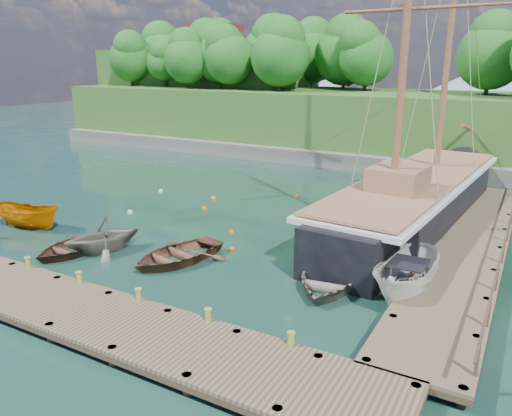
# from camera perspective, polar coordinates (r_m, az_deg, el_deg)

# --- Properties ---
(ground) EXTENTS (160.00, 160.00, 0.00)m
(ground) POSITION_cam_1_polar(r_m,az_deg,el_deg) (23.51, -8.40, -5.66)
(ground) COLOR #163327
(ground) RESTS_ON ground
(dock_near) EXTENTS (20.00, 3.20, 1.10)m
(dock_near) POSITION_cam_1_polar(r_m,az_deg,el_deg) (17.75, -16.30, -12.32)
(dock_near) COLOR #483729
(dock_near) RESTS_ON ground
(dock_east) EXTENTS (3.20, 24.00, 1.10)m
(dock_east) POSITION_cam_1_polar(r_m,az_deg,el_deg) (25.57, 23.18, -3.98)
(dock_east) COLOR #483729
(dock_east) RESTS_ON ground
(bollard_0) EXTENTS (0.26, 0.26, 0.45)m
(bollard_0) POSITION_cam_1_polar(r_m,az_deg,el_deg) (23.00, -24.37, -7.55)
(bollard_0) COLOR olive
(bollard_0) RESTS_ON ground
(bollard_1) EXTENTS (0.26, 0.26, 0.45)m
(bollard_1) POSITION_cam_1_polar(r_m,az_deg,el_deg) (20.80, -19.34, -9.52)
(bollard_1) COLOR olive
(bollard_1) RESTS_ON ground
(bollard_2) EXTENTS (0.26, 0.26, 0.45)m
(bollard_2) POSITION_cam_1_polar(r_m,az_deg,el_deg) (18.82, -13.12, -11.83)
(bollard_2) COLOR olive
(bollard_2) RESTS_ON ground
(bollard_3) EXTENTS (0.26, 0.26, 0.45)m
(bollard_3) POSITION_cam_1_polar(r_m,az_deg,el_deg) (17.14, -5.42, -14.45)
(bollard_3) COLOR olive
(bollard_3) RESTS_ON ground
(bollard_4) EXTENTS (0.26, 0.26, 0.45)m
(bollard_4) POSITION_cam_1_polar(r_m,az_deg,el_deg) (15.86, 3.96, -17.22)
(bollard_4) COLOR olive
(bollard_4) RESTS_ON ground
(rowboat_0) EXTENTS (3.27, 4.35, 0.85)m
(rowboat_0) POSITION_cam_1_polar(r_m,az_deg,el_deg) (25.44, -19.98, -4.77)
(rowboat_0) COLOR #523024
(rowboat_0) RESTS_ON ground
(rowboat_1) EXTENTS (4.29, 4.50, 1.85)m
(rowboat_1) POSITION_cam_1_polar(r_m,az_deg,el_deg) (25.09, -17.00, -4.78)
(rowboat_1) COLOR #6B6357
(rowboat_1) RESTS_ON ground
(rowboat_2) EXTENTS (4.29, 5.24, 0.95)m
(rowboat_2) POSITION_cam_1_polar(r_m,az_deg,el_deg) (23.16, -9.02, -6.03)
(rowboat_2) COLOR brown
(rowboat_2) RESTS_ON ground
(rowboat_3) EXTENTS (3.99, 5.18, 0.99)m
(rowboat_3) POSITION_cam_1_polar(r_m,az_deg,el_deg) (20.79, 8.31, -8.71)
(rowboat_3) COLOR #6E6258
(rowboat_3) RESTS_ON ground
(motorboat_orange) EXTENTS (4.24, 2.09, 1.57)m
(motorboat_orange) POSITION_cam_1_polar(r_m,az_deg,el_deg) (29.98, -24.41, -2.09)
(motorboat_orange) COLOR #BA6200
(motorboat_orange) RESTS_ON ground
(cabin_boat_white) EXTENTS (2.28, 4.99, 1.87)m
(cabin_boat_white) POSITION_cam_1_polar(r_m,az_deg,el_deg) (20.45, 16.74, -9.72)
(cabin_boat_white) COLOR silver
(cabin_boat_white) RESTS_ON ground
(schooner) EXTENTS (6.59, 27.37, 20.02)m
(schooner) POSITION_cam_1_polar(r_m,az_deg,el_deg) (29.36, 17.65, 0.53)
(schooner) COLOR black
(schooner) RESTS_ON ground
(mooring_buoy_0) EXTENTS (0.35, 0.35, 0.35)m
(mooring_buoy_0) POSITION_cam_1_polar(r_m,az_deg,el_deg) (30.95, -14.20, -0.53)
(mooring_buoy_0) COLOR silver
(mooring_buoy_0) RESTS_ON ground
(mooring_buoy_1) EXTENTS (0.33, 0.33, 0.33)m
(mooring_buoy_1) POSITION_cam_1_polar(r_m,az_deg,el_deg) (31.00, -5.89, -0.07)
(mooring_buoy_1) COLOR #F95E00
(mooring_buoy_1) RESTS_ON ground
(mooring_buoy_2) EXTENTS (0.35, 0.35, 0.35)m
(mooring_buoy_2) POSITION_cam_1_polar(r_m,az_deg,el_deg) (26.58, -2.76, -2.84)
(mooring_buoy_2) COLOR #D54B00
(mooring_buoy_2) RESTS_ON ground
(mooring_buoy_3) EXTENTS (0.28, 0.28, 0.28)m
(mooring_buoy_3) POSITION_cam_1_polar(r_m,az_deg,el_deg) (28.81, 5.84, -1.36)
(mooring_buoy_3) COLOR white
(mooring_buoy_3) RESTS_ON ground
(mooring_buoy_4) EXTENTS (0.36, 0.36, 0.36)m
(mooring_buoy_4) POSITION_cam_1_polar(r_m,az_deg,el_deg) (33.12, -4.88, 1.04)
(mooring_buoy_4) COLOR orange
(mooring_buoy_4) RESTS_ON ground
(mooring_buoy_5) EXTENTS (0.36, 0.36, 0.36)m
(mooring_buoy_5) POSITION_cam_1_polar(r_m,az_deg,el_deg) (33.50, 4.72, 1.22)
(mooring_buoy_5) COLOR #E55715
(mooring_buoy_5) RESTS_ON ground
(mooring_buoy_6) EXTENTS (0.31, 0.31, 0.31)m
(mooring_buoy_6) POSITION_cam_1_polar(r_m,az_deg,el_deg) (35.49, -10.83, 1.85)
(mooring_buoy_6) COLOR silver
(mooring_buoy_6) RESTS_ON ground
(mooring_buoy_7) EXTENTS (0.31, 0.31, 0.31)m
(mooring_buoy_7) POSITION_cam_1_polar(r_m,az_deg,el_deg) (24.19, -2.72, -4.84)
(mooring_buoy_7) COLOR red
(mooring_buoy_7) RESTS_ON ground
(headland) EXTENTS (51.00, 19.31, 12.90)m
(headland) POSITION_cam_1_polar(r_m,az_deg,el_deg) (55.28, 0.83, 13.11)
(headland) COLOR #474744
(headland) RESTS_ON ground
(distant_ridge) EXTENTS (117.00, 40.00, 10.00)m
(distant_ridge) POSITION_cam_1_polar(r_m,az_deg,el_deg) (87.68, 23.90, 12.22)
(distant_ridge) COLOR #728CA5
(distant_ridge) RESTS_ON ground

